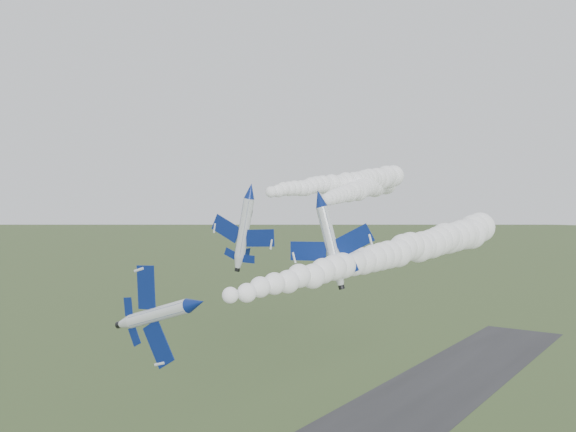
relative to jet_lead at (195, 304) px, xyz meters
name	(u,v)px	position (x,y,z in m)	size (l,w,h in m)	color
jet_lead	(195,304)	(0.00, 0.00, 0.00)	(4.10, 13.03, 10.35)	silver
smoke_trail_jet_lead	(392,253)	(1.61, 42.50, 2.06)	(5.96, 79.28, 5.96)	white
jet_pair_left	(250,191)	(-15.15, 28.55, 11.63)	(11.24, 13.72, 3.88)	silver
smoke_trail_jet_pair_left	(343,183)	(-16.72, 59.47, 13.38)	(4.78, 54.52, 4.78)	white
jet_pair_right	(319,198)	(-2.13, 27.24, 10.52)	(11.43, 13.56, 4.20)	silver
smoke_trail_jet_pair_right	(364,188)	(-15.11, 65.41, 12.32)	(5.15, 73.31, 5.15)	white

